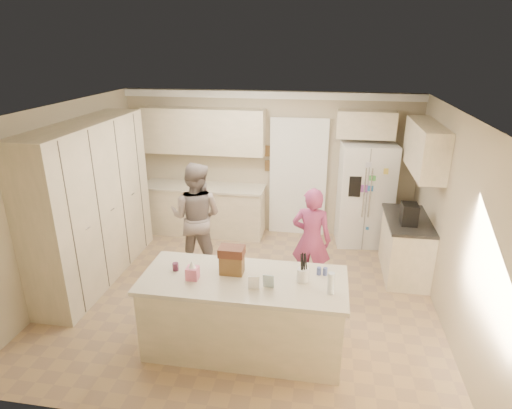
% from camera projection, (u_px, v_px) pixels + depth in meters
% --- Properties ---
extents(floor, '(5.20, 4.60, 0.02)m').
position_uv_depth(floor, '(245.00, 295.00, 6.10)').
color(floor, tan).
rests_on(floor, ground).
extents(ceiling, '(5.20, 4.60, 0.02)m').
position_uv_depth(ceiling, '(243.00, 109.00, 5.17)').
color(ceiling, white).
rests_on(ceiling, wall_back).
extents(wall_back, '(5.20, 0.02, 2.60)m').
position_uv_depth(wall_back, '(268.00, 164.00, 7.77)').
color(wall_back, '#B8AA8B').
rests_on(wall_back, ground).
extents(wall_front, '(5.20, 0.02, 2.60)m').
position_uv_depth(wall_front, '(191.00, 311.00, 3.51)').
color(wall_front, '#B8AA8B').
rests_on(wall_front, ground).
extents(wall_left, '(0.02, 4.60, 2.60)m').
position_uv_depth(wall_left, '(63.00, 199.00, 6.04)').
color(wall_left, '#B8AA8B').
rests_on(wall_left, ground).
extents(wall_right, '(0.02, 4.60, 2.60)m').
position_uv_depth(wall_right, '(453.00, 223.00, 5.24)').
color(wall_right, '#B8AA8B').
rests_on(wall_right, ground).
extents(crown_back, '(5.20, 0.08, 0.12)m').
position_uv_depth(crown_back, '(269.00, 95.00, 7.29)').
color(crown_back, white).
rests_on(crown_back, wall_back).
extents(pantry_bank, '(0.60, 2.60, 2.35)m').
position_uv_depth(pantry_bank, '(92.00, 203.00, 6.22)').
color(pantry_bank, beige).
rests_on(pantry_bank, floor).
extents(back_base_cab, '(2.20, 0.60, 0.88)m').
position_uv_depth(back_base_cab, '(204.00, 210.00, 7.97)').
color(back_base_cab, beige).
rests_on(back_base_cab, floor).
extents(back_countertop, '(2.24, 0.63, 0.04)m').
position_uv_depth(back_countertop, '(203.00, 187.00, 7.79)').
color(back_countertop, beige).
rests_on(back_countertop, back_base_cab).
extents(back_upper_cab, '(2.20, 0.35, 0.80)m').
position_uv_depth(back_upper_cab, '(203.00, 131.00, 7.56)').
color(back_upper_cab, beige).
rests_on(back_upper_cab, wall_back).
extents(doorway_opening, '(0.90, 0.06, 2.10)m').
position_uv_depth(doorway_opening, '(298.00, 179.00, 7.75)').
color(doorway_opening, black).
rests_on(doorway_opening, floor).
extents(doorway_casing, '(1.02, 0.03, 2.22)m').
position_uv_depth(doorway_casing, '(298.00, 180.00, 7.71)').
color(doorway_casing, white).
rests_on(doorway_casing, floor).
extents(wall_frame_upper, '(0.15, 0.02, 0.20)m').
position_uv_depth(wall_frame_upper, '(269.00, 151.00, 7.64)').
color(wall_frame_upper, brown).
rests_on(wall_frame_upper, wall_back).
extents(wall_frame_lower, '(0.15, 0.02, 0.20)m').
position_uv_depth(wall_frame_lower, '(269.00, 166.00, 7.74)').
color(wall_frame_lower, brown).
rests_on(wall_frame_lower, wall_back).
extents(refrigerator, '(0.96, 0.78, 1.80)m').
position_uv_depth(refrigerator, '(365.00, 194.00, 7.42)').
color(refrigerator, white).
rests_on(refrigerator, floor).
extents(fridge_seam, '(0.02, 0.02, 1.78)m').
position_uv_depth(fridge_seam, '(366.00, 201.00, 7.09)').
color(fridge_seam, gray).
rests_on(fridge_seam, refrigerator).
extents(fridge_dispenser, '(0.22, 0.03, 0.35)m').
position_uv_depth(fridge_dispenser, '(354.00, 186.00, 7.03)').
color(fridge_dispenser, black).
rests_on(fridge_dispenser, refrigerator).
extents(fridge_handle_l, '(0.02, 0.02, 0.85)m').
position_uv_depth(fridge_handle_l, '(364.00, 193.00, 7.03)').
color(fridge_handle_l, silver).
rests_on(fridge_handle_l, refrigerator).
extents(fridge_handle_r, '(0.02, 0.02, 0.85)m').
position_uv_depth(fridge_handle_r, '(370.00, 193.00, 7.02)').
color(fridge_handle_r, silver).
rests_on(fridge_handle_r, refrigerator).
extents(over_fridge_cab, '(0.95, 0.35, 0.45)m').
position_uv_depth(over_fridge_cab, '(366.00, 124.00, 7.06)').
color(over_fridge_cab, beige).
rests_on(over_fridge_cab, wall_back).
extents(right_base_cab, '(0.60, 1.20, 0.88)m').
position_uv_depth(right_base_cab, '(405.00, 248.00, 6.51)').
color(right_base_cab, beige).
rests_on(right_base_cab, floor).
extents(right_countertop, '(0.63, 1.24, 0.04)m').
position_uv_depth(right_countertop, '(408.00, 220.00, 6.35)').
color(right_countertop, '#2D2B28').
rests_on(right_countertop, right_base_cab).
extents(right_upper_cab, '(0.35, 1.50, 0.70)m').
position_uv_depth(right_upper_cab, '(425.00, 148.00, 6.14)').
color(right_upper_cab, beige).
rests_on(right_upper_cab, wall_right).
extents(coffee_maker, '(0.22, 0.28, 0.30)m').
position_uv_depth(coffee_maker, '(409.00, 214.00, 6.11)').
color(coffee_maker, black).
rests_on(coffee_maker, right_countertop).
extents(island_base, '(2.20, 0.90, 0.88)m').
position_uv_depth(island_base, '(244.00, 315.00, 4.90)').
color(island_base, beige).
rests_on(island_base, floor).
extents(island_top, '(2.28, 0.96, 0.05)m').
position_uv_depth(island_top, '(243.00, 280.00, 4.74)').
color(island_top, beige).
rests_on(island_top, island_base).
extents(utensil_crock, '(0.13, 0.13, 0.15)m').
position_uv_depth(utensil_crock, '(303.00, 275.00, 4.65)').
color(utensil_crock, white).
rests_on(utensil_crock, island_top).
extents(tissue_box, '(0.13, 0.13, 0.14)m').
position_uv_depth(tissue_box, '(193.00, 273.00, 4.69)').
color(tissue_box, pink).
rests_on(tissue_box, island_top).
extents(tissue_plume, '(0.08, 0.08, 0.08)m').
position_uv_depth(tissue_plume, '(192.00, 264.00, 4.66)').
color(tissue_plume, white).
rests_on(tissue_plume, tissue_box).
extents(dollhouse_body, '(0.26, 0.18, 0.22)m').
position_uv_depth(dollhouse_body, '(232.00, 264.00, 4.80)').
color(dollhouse_body, brown).
rests_on(dollhouse_body, island_top).
extents(dollhouse_roof, '(0.28, 0.20, 0.10)m').
position_uv_depth(dollhouse_roof, '(232.00, 251.00, 4.75)').
color(dollhouse_roof, '#592D1E').
rests_on(dollhouse_roof, dollhouse_body).
extents(jam_jar, '(0.07, 0.07, 0.09)m').
position_uv_depth(jam_jar, '(176.00, 267.00, 4.88)').
color(jam_jar, '#59263F').
rests_on(jam_jar, island_top).
extents(greeting_card_a, '(0.12, 0.06, 0.16)m').
position_uv_depth(greeting_card_a, '(254.00, 283.00, 4.49)').
color(greeting_card_a, white).
rests_on(greeting_card_a, island_top).
extents(greeting_card_b, '(0.12, 0.05, 0.16)m').
position_uv_depth(greeting_card_b, '(268.00, 281.00, 4.51)').
color(greeting_card_b, silver).
rests_on(greeting_card_b, island_top).
extents(water_bottle, '(0.07, 0.07, 0.24)m').
position_uv_depth(water_bottle, '(331.00, 283.00, 4.40)').
color(water_bottle, silver).
rests_on(water_bottle, island_top).
extents(shaker_salt, '(0.05, 0.05, 0.09)m').
position_uv_depth(shaker_salt, '(319.00, 271.00, 4.79)').
color(shaker_salt, '#445297').
rests_on(shaker_salt, island_top).
extents(shaker_pepper, '(0.05, 0.05, 0.09)m').
position_uv_depth(shaker_pepper, '(325.00, 271.00, 4.78)').
color(shaker_pepper, '#445297').
rests_on(shaker_pepper, island_top).
extents(teen_boy, '(0.89, 0.72, 1.72)m').
position_uv_depth(teen_boy, '(196.00, 217.00, 6.56)').
color(teen_boy, gray).
rests_on(teen_boy, floor).
extents(teen_girl, '(0.60, 0.43, 1.53)m').
position_uv_depth(teen_girl, '(311.00, 240.00, 6.02)').
color(teen_girl, '#B5416F').
rests_on(teen_girl, floor).
extents(fridge_magnets, '(0.76, 0.02, 1.44)m').
position_uv_depth(fridge_magnets, '(366.00, 201.00, 7.09)').
color(fridge_magnets, tan).
rests_on(fridge_magnets, refrigerator).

